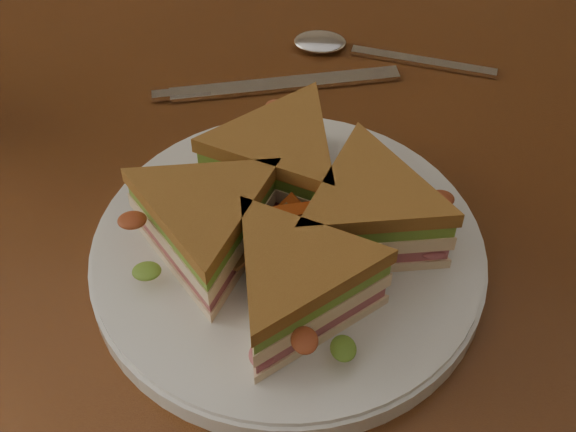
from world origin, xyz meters
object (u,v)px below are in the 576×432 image
(table, at_px, (263,290))
(knife, at_px, (269,86))
(plate, at_px, (288,256))
(sandwich_wedges, at_px, (288,221))
(spoon, at_px, (345,47))

(table, xyz_separation_m, knife, (-0.01, 0.14, 0.10))
(table, xyz_separation_m, plate, (0.03, -0.05, 0.11))
(table, bearing_deg, plate, -62.18)
(plate, bearing_deg, knife, 99.40)
(sandwich_wedges, height_order, spoon, sandwich_wedges)
(knife, bearing_deg, table, -100.87)
(plate, distance_m, sandwich_wedges, 0.04)
(plate, relative_size, knife, 1.29)
(table, relative_size, sandwich_wedges, 4.88)
(plate, xyz_separation_m, spoon, (0.03, 0.25, -0.00))
(sandwich_wedges, bearing_deg, table, 117.82)
(plate, bearing_deg, sandwich_wedges, 0.00)
(table, xyz_separation_m, spoon, (0.06, 0.20, 0.10))
(plate, height_order, knife, plate)
(table, distance_m, plate, 0.12)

